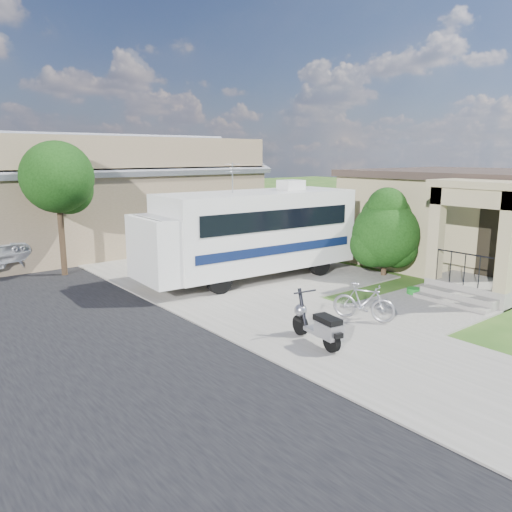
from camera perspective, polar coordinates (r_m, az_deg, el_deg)
ground at (r=12.98m, az=8.71°, el=-7.09°), size 120.00×120.00×0.00m
sidewalk_slab at (r=20.41m, az=-14.39°, el=-0.38°), size 4.00×80.00×0.06m
driveway_slab at (r=17.10m, az=1.05°, el=-2.30°), size 7.00×6.00×0.05m
walk_slab at (r=14.71m, az=19.62°, el=-5.30°), size 4.00×3.00×0.05m
house at (r=20.58m, az=22.94°, el=4.10°), size 9.47×7.80×3.54m
warehouse at (r=24.13m, az=-16.39°, el=6.02°), size 12.50×8.40×5.04m
street_tree_a at (r=18.17m, az=-21.48°, el=8.01°), size 2.44×2.40×4.58m
motorhome at (r=16.44m, az=-0.68°, el=2.88°), size 7.57×2.74×3.82m
shrub at (r=17.52m, az=14.54°, el=2.77°), size 2.48×2.37×3.05m
scooter at (r=10.94m, az=7.18°, el=-7.91°), size 0.66×1.66×1.10m
bicycle at (r=12.71m, az=12.20°, el=-5.40°), size 1.05×1.61×0.94m
garden_hose at (r=15.61m, az=17.58°, el=-3.95°), size 0.41×0.41×0.18m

